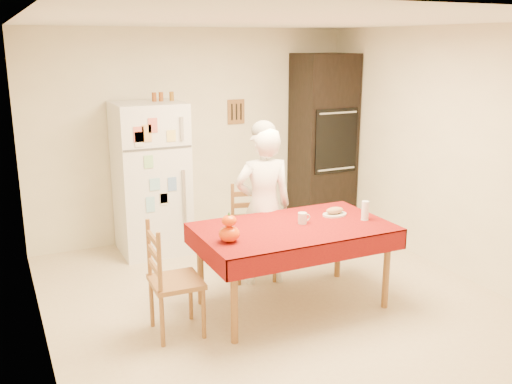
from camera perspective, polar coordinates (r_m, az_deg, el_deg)
floor at (r=5.34m, az=2.32°, el=-11.15°), size 4.50×4.50×0.00m
room_shell at (r=4.86m, az=2.51°, el=6.34°), size 4.02×4.52×2.51m
refrigerator at (r=6.50m, az=-10.46°, el=1.34°), size 0.75×0.74×1.70m
oven_cabinet at (r=7.39m, az=6.72°, el=5.07°), size 0.70×0.62×2.20m
dining_table at (r=5.06m, az=3.76°, el=-4.16°), size 1.70×1.00×0.76m
chair_far at (r=5.79m, az=-0.40°, el=-3.59°), size 0.50×0.49×0.95m
chair_left at (r=4.69m, az=-8.78°, el=-8.33°), size 0.42×0.44×0.95m
seated_woman at (r=5.54m, az=0.74°, el=-1.48°), size 0.63×0.47×1.57m
coffee_mug at (r=5.10m, az=4.67°, el=-2.63°), size 0.08×0.08×0.10m
pumpkin_lower at (r=4.63m, az=-2.69°, el=-4.20°), size 0.18×0.18×0.13m
pumpkin_upper at (r=4.60m, az=-2.71°, el=-2.88°), size 0.12×0.12×0.09m
wine_glass at (r=5.27m, az=10.85°, el=-1.83°), size 0.07×0.07×0.18m
bread_plate at (r=5.38m, az=7.87°, el=-2.25°), size 0.24×0.24×0.02m
bread_loaf at (r=5.37m, az=7.88°, el=-1.83°), size 0.18×0.10×0.06m
spice_jar_left at (r=6.43m, az=-10.15°, el=9.34°), size 0.05×0.05×0.10m
spice_jar_mid at (r=6.45m, az=-9.48°, el=9.39°), size 0.05×0.05×0.10m
spice_jar_right at (r=6.48m, az=-8.44°, el=9.46°), size 0.05×0.05×0.10m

